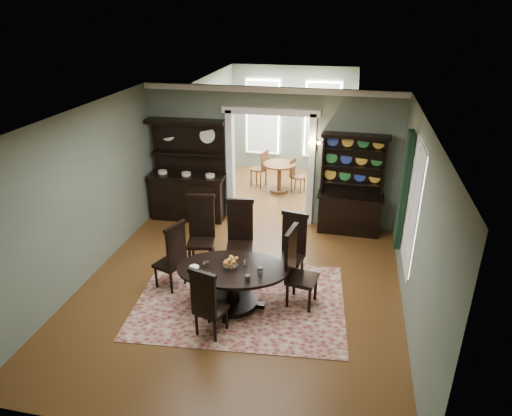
% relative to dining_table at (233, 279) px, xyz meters
% --- Properties ---
extents(room, '(5.51, 6.01, 3.01)m').
position_rel_dining_table_xyz_m(room, '(-0.01, 0.40, 1.08)').
color(room, '#553516').
rests_on(room, ground).
extents(parlor, '(3.51, 3.50, 3.01)m').
position_rel_dining_table_xyz_m(parlor, '(-0.01, 5.89, 1.02)').
color(parlor, '#553516').
rests_on(parlor, ground).
extents(doorway_trim, '(2.08, 0.25, 2.57)m').
position_rel_dining_table_xyz_m(doorway_trim, '(-0.01, 3.36, 1.12)').
color(doorway_trim, white).
rests_on(doorway_trim, floor).
extents(right_window, '(0.15, 1.47, 2.12)m').
position_rel_dining_table_xyz_m(right_window, '(2.68, 1.28, 1.11)').
color(right_window, white).
rests_on(right_window, wall_right).
extents(wall_sconce, '(0.27, 0.21, 0.21)m').
position_rel_dining_table_xyz_m(wall_sconce, '(0.94, 3.20, 1.40)').
color(wall_sconce, '#C28133').
rests_on(wall_sconce, back_wall_right).
extents(rug, '(3.63, 2.77, 0.01)m').
position_rel_dining_table_xyz_m(rug, '(0.09, 0.13, -0.49)').
color(rug, maroon).
rests_on(rug, floor).
extents(dining_table, '(1.93, 1.87, 0.71)m').
position_rel_dining_table_xyz_m(dining_table, '(0.00, 0.00, 0.00)').
color(dining_table, black).
rests_on(dining_table, rug).
extents(centerpiece, '(1.22, 0.78, 0.20)m').
position_rel_dining_table_xyz_m(centerpiece, '(-0.04, 0.01, 0.27)').
color(centerpiece, silver).
rests_on(centerpiece, dining_table).
extents(chair_far_left, '(0.59, 0.56, 1.38)m').
position_rel_dining_table_xyz_m(chair_far_left, '(-0.91, 1.19, 0.23)').
color(chair_far_left, black).
rests_on(chair_far_left, rug).
extents(chair_far_mid, '(0.57, 0.55, 1.34)m').
position_rel_dining_table_xyz_m(chair_far_mid, '(-0.18, 1.23, 0.21)').
color(chair_far_mid, black).
rests_on(chair_far_mid, rug).
extents(chair_far_right, '(0.54, 0.52, 1.26)m').
position_rel_dining_table_xyz_m(chair_far_right, '(0.82, 1.03, 0.17)').
color(chair_far_right, black).
rests_on(chair_far_right, rug).
extents(chair_end_left, '(0.57, 0.58, 1.25)m').
position_rel_dining_table_xyz_m(chair_end_left, '(-1.11, 0.27, 0.16)').
color(chair_end_left, black).
rests_on(chair_end_left, rug).
extents(chair_end_right, '(0.55, 0.57, 1.35)m').
position_rel_dining_table_xyz_m(chair_end_right, '(0.98, 0.29, 0.22)').
color(chair_end_right, black).
rests_on(chair_end_right, rug).
extents(chair_near, '(0.53, 0.51, 1.17)m').
position_rel_dining_table_xyz_m(chair_near, '(-0.17, -0.83, 0.12)').
color(chair_near, black).
rests_on(chair_near, rug).
extents(sideboard, '(1.76, 0.71, 2.27)m').
position_rel_dining_table_xyz_m(sideboard, '(-1.85, 3.09, 0.30)').
color(sideboard, black).
rests_on(sideboard, floor).
extents(welsh_dresser, '(1.39, 0.53, 2.15)m').
position_rel_dining_table_xyz_m(welsh_dresser, '(1.77, 3.12, 0.29)').
color(welsh_dresser, black).
rests_on(welsh_dresser, floor).
extents(parlor_table, '(0.83, 0.83, 0.77)m').
position_rel_dining_table_xyz_m(parlor_table, '(-0.08, 5.06, 0.01)').
color(parlor_table, brown).
rests_on(parlor_table, parlor_floor).
extents(parlor_chair_left, '(0.46, 0.45, 1.00)m').
position_rel_dining_table_xyz_m(parlor_chair_left, '(-0.62, 5.33, 0.04)').
color(parlor_chair_left, brown).
rests_on(parlor_chair_left, parlor_floor).
extents(parlor_chair_right, '(0.40, 0.39, 0.88)m').
position_rel_dining_table_xyz_m(parlor_chair_right, '(0.35, 5.17, -0.02)').
color(parlor_chair_right, brown).
rests_on(parlor_chair_right, parlor_floor).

